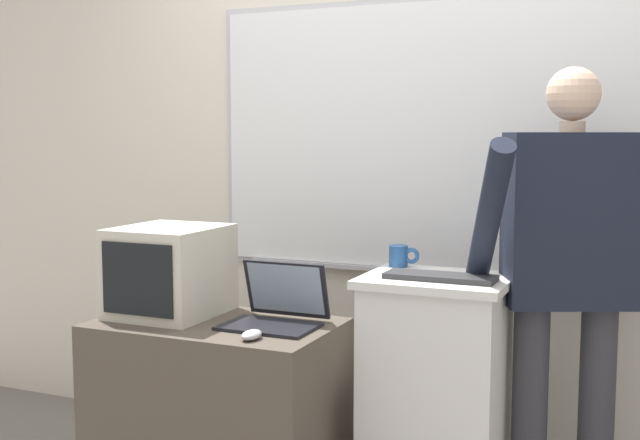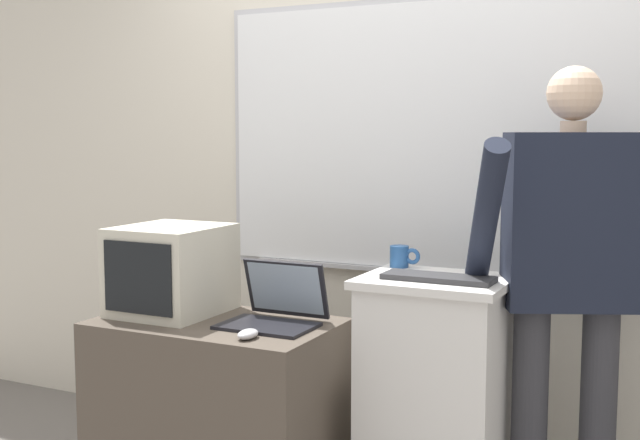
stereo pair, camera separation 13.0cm
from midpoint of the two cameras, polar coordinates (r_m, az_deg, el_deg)
back_wall at (r=3.60m, az=5.18°, el=5.24°), size 6.40×0.17×2.79m
lectern_podium at (r=3.07m, az=6.95°, el=-12.57°), size 0.53×0.44×0.93m
side_desk at (r=3.20m, az=-8.51°, el=-13.67°), size 0.91×0.55×0.74m
person_presenter at (r=3.01m, az=16.01°, el=-3.10°), size 0.62×0.69×1.69m
laptop at (r=3.03m, az=-4.25°, el=-6.16°), size 0.34×0.30×0.23m
wireless_keyboard at (r=2.90m, az=7.28°, el=-4.04°), size 0.40×0.14×0.02m
computer_mouse_by_laptop at (r=2.82m, az=-6.22°, el=-8.13°), size 0.06×0.10×0.03m
crt_monitor at (r=3.23m, az=-11.79°, el=-3.55°), size 0.38×0.43×0.35m
coffee_mug at (r=3.15m, az=4.53°, el=-2.57°), size 0.12×0.07×0.08m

